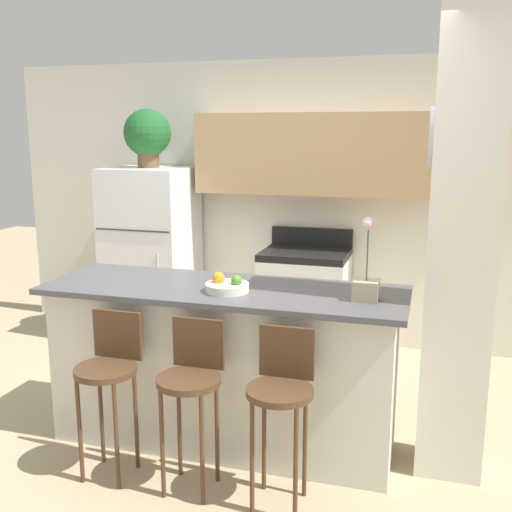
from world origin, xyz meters
TOP-DOWN VIEW (x-y plane):
  - ground_plane at (0.00, 0.00)m, footprint 14.00×14.00m
  - wall_back at (0.16, 1.96)m, footprint 5.60×0.38m
  - pillar_right at (1.35, 0.06)m, footprint 0.38×0.32m
  - counter_bar at (0.00, 0.00)m, footprint 2.20×0.74m
  - refrigerator at (-1.27, 1.62)m, footprint 0.73×0.74m
  - stove_range at (0.16, 1.70)m, footprint 0.74×0.60m
  - bar_stool_left at (-0.50, -0.52)m, footprint 0.35×0.35m
  - bar_stool_mid at (0.00, -0.52)m, footprint 0.35×0.35m
  - bar_stool_right at (0.50, -0.52)m, footprint 0.35×0.35m
  - potted_plant_on_fridge at (-1.27, 1.62)m, footprint 0.42×0.42m
  - orchid_vase at (0.86, -0.04)m, footprint 0.14×0.14m
  - fruit_bowl at (0.06, -0.09)m, footprint 0.26×0.26m

SIDE VIEW (x-z plane):
  - ground_plane at x=0.00m, z-range 0.00..0.00m
  - stove_range at x=0.16m, z-range -0.07..1.00m
  - counter_bar at x=0.00m, z-range 0.00..1.01m
  - bar_stool_left at x=-0.50m, z-range 0.15..1.08m
  - bar_stool_mid at x=0.00m, z-range 0.15..1.08m
  - bar_stool_right at x=0.50m, z-range 0.15..1.08m
  - refrigerator at x=-1.27m, z-range 0.00..1.61m
  - fruit_bowl at x=0.06m, z-range 0.98..1.09m
  - orchid_vase at x=0.86m, z-range 0.88..1.34m
  - pillar_right at x=1.35m, z-range 0.01..2.56m
  - wall_back at x=0.16m, z-range 0.18..2.73m
  - potted_plant_on_fridge at x=-1.27m, z-range 1.64..2.15m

